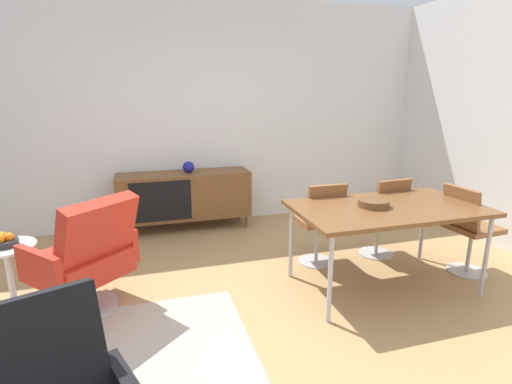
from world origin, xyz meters
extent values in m
plane|color=tan|center=(0.00, 0.00, 0.00)|extent=(8.32, 8.32, 0.00)
cube|color=white|center=(0.00, 2.60, 1.40)|extent=(6.80, 0.12, 2.80)
cube|color=brown|center=(-0.11, 2.30, 0.44)|extent=(1.60, 0.44, 0.56)
cube|color=black|center=(-0.41, 2.08, 0.44)|extent=(0.70, 0.01, 0.48)
cylinder|color=brown|center=(-0.85, 2.13, 0.08)|extent=(0.03, 0.03, 0.16)
cylinder|color=brown|center=(0.63, 2.13, 0.08)|extent=(0.03, 0.03, 0.16)
cylinder|color=brown|center=(-0.85, 2.47, 0.08)|extent=(0.03, 0.03, 0.16)
cylinder|color=brown|center=(0.63, 2.47, 0.08)|extent=(0.03, 0.03, 0.16)
ellipsoid|color=navy|center=(-0.05, 2.30, 0.79)|extent=(0.14, 0.14, 0.14)
cube|color=brown|center=(1.39, 0.30, 0.72)|extent=(1.60, 0.90, 0.04)
cylinder|color=#B7B7BC|center=(0.67, -0.09, 0.35)|extent=(0.04, 0.04, 0.70)
cylinder|color=#B7B7BC|center=(2.11, -0.09, 0.35)|extent=(0.04, 0.04, 0.70)
cylinder|color=#B7B7BC|center=(0.67, 0.69, 0.35)|extent=(0.04, 0.04, 0.70)
cylinder|color=#B7B7BC|center=(2.11, 0.69, 0.35)|extent=(0.04, 0.04, 0.70)
cylinder|color=brown|center=(1.26, 0.33, 0.77)|extent=(0.26, 0.26, 0.06)
cube|color=brown|center=(2.34, 0.30, 0.45)|extent=(0.43, 0.43, 0.05)
cube|color=brown|center=(2.16, 0.29, 0.67)|extent=(0.12, 0.39, 0.38)
cylinder|color=#B7B7BC|center=(2.34, 0.30, 0.21)|extent=(0.04, 0.04, 0.42)
cylinder|color=#B7B7BC|center=(2.34, 0.30, 0.01)|extent=(0.36, 0.36, 0.01)
cube|color=brown|center=(1.04, 0.92, 0.45)|extent=(0.40, 0.40, 0.05)
cube|color=brown|center=(1.04, 0.74, 0.67)|extent=(0.38, 0.09, 0.38)
cylinder|color=#B7B7BC|center=(1.04, 0.92, 0.21)|extent=(0.04, 0.04, 0.42)
cylinder|color=#B7B7BC|center=(1.04, 0.92, 0.01)|extent=(0.36, 0.36, 0.01)
cube|color=brown|center=(1.74, 0.92, 0.45)|extent=(0.43, 0.43, 0.05)
cube|color=brown|center=(1.76, 0.74, 0.67)|extent=(0.39, 0.12, 0.38)
cylinder|color=#B7B7BC|center=(1.74, 0.92, 0.21)|extent=(0.04, 0.04, 0.42)
cylinder|color=#B7B7BC|center=(1.74, 0.92, 0.01)|extent=(0.36, 0.36, 0.01)
cube|color=red|center=(-1.10, 0.66, 0.38)|extent=(0.82, 0.82, 0.20)
cube|color=red|center=(-0.94, 0.48, 0.69)|extent=(0.63, 0.60, 0.51)
cube|color=red|center=(-0.85, 0.88, 0.46)|extent=(0.38, 0.42, 0.28)
cube|color=red|center=(-1.35, 0.44, 0.46)|extent=(0.38, 0.42, 0.28)
cylinder|color=#B7B7BC|center=(-1.10, 0.66, 0.14)|extent=(0.06, 0.06, 0.28)
cylinder|color=#B7B7BC|center=(-1.10, 0.66, 0.01)|extent=(0.48, 0.48, 0.02)
cube|color=black|center=(-1.09, -0.98, 0.69)|extent=(0.66, 0.46, 0.51)
cylinder|color=white|center=(-1.66, 0.85, 0.51)|extent=(0.44, 0.44, 0.02)
cylinder|color=white|center=(-1.66, 0.85, 0.25)|extent=(0.05, 0.05, 0.50)
cone|color=white|center=(-1.66, 0.85, 0.01)|extent=(0.32, 0.32, 0.02)
cylinder|color=#262628|center=(-1.66, 0.85, 0.55)|extent=(0.20, 0.20, 0.05)
sphere|color=orange|center=(-1.62, 0.84, 0.59)|extent=(0.07, 0.07, 0.07)
sphere|color=orange|center=(-1.68, 0.88, 0.59)|extent=(0.07, 0.07, 0.07)
sphere|color=orange|center=(-1.68, 0.81, 0.59)|extent=(0.07, 0.07, 0.07)
camera|label=1|loc=(-0.60, -2.45, 1.70)|focal=27.57mm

